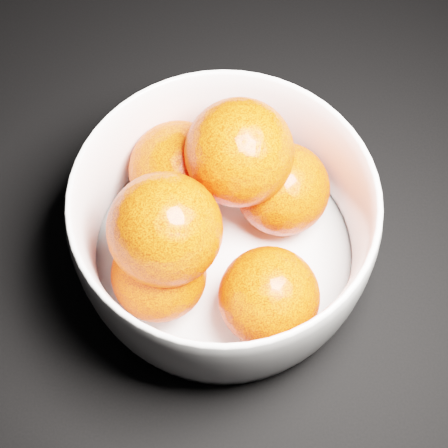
{
  "coord_description": "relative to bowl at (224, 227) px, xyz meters",
  "views": [
    {
      "loc": [
        -0.09,
        -0.49,
        0.53
      ],
      "look_at": [
        -0.09,
        -0.25,
        0.07
      ],
      "focal_mm": 50.0,
      "sensor_mm": 36.0,
      "label": 1
    }
  ],
  "objects": [
    {
      "name": "bowl",
      "position": [
        0.0,
        0.0,
        0.0
      ],
      "size": [
        0.25,
        0.25,
        0.12
      ],
      "rotation": [
        0.0,
        0.0,
        0.04
      ],
      "color": "silver",
      "rests_on": "ground"
    },
    {
      "name": "orange_pile",
      "position": [
        -0.01,
        0.01,
        0.01
      ],
      "size": [
        0.19,
        0.21,
        0.14
      ],
      "color": "#FF3508",
      "rests_on": "bowl"
    },
    {
      "name": "ground",
      "position": [
        0.09,
        0.25,
        -0.06
      ],
      "size": [
        3.0,
        3.0,
        0.0
      ],
      "primitive_type": "cube",
      "color": "black",
      "rests_on": "ground"
    }
  ]
}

